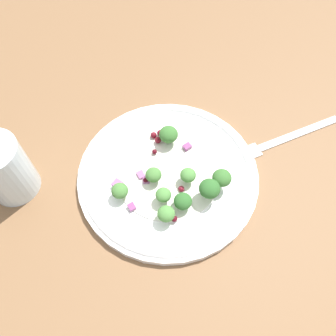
% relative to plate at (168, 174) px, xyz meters
% --- Properties ---
extents(ground_plane, '(1.80, 1.80, 0.02)m').
position_rel_plate_xyz_m(ground_plane, '(-0.03, 0.02, -0.02)').
color(ground_plane, brown).
extents(plate, '(0.26, 0.26, 0.02)m').
position_rel_plate_xyz_m(plate, '(0.00, 0.00, 0.00)').
color(plate, white).
rests_on(plate, ground_plane).
extents(dressing_pool, '(0.15, 0.15, 0.00)m').
position_rel_plate_xyz_m(dressing_pool, '(0.00, 0.00, 0.00)').
color(dressing_pool, white).
rests_on(dressing_pool, plate).
extents(broccoli_floret_0, '(0.02, 0.02, 0.02)m').
position_rel_plate_xyz_m(broccoli_floret_0, '(0.01, -0.07, 0.02)').
color(broccoli_floret_0, '#9EC684').
rests_on(broccoli_floret_0, plate).
extents(broccoli_floret_1, '(0.03, 0.03, 0.03)m').
position_rel_plate_xyz_m(broccoli_floret_1, '(0.03, -0.05, 0.02)').
color(broccoli_floret_1, '#ADD18E').
rests_on(broccoli_floret_1, plate).
extents(broccoli_floret_2, '(0.03, 0.03, 0.03)m').
position_rel_plate_xyz_m(broccoli_floret_2, '(-0.01, 0.05, 0.02)').
color(broccoli_floret_2, '#8EB77A').
rests_on(broccoli_floret_2, plate).
extents(broccoli_floret_3, '(0.03, 0.03, 0.03)m').
position_rel_plate_xyz_m(broccoli_floret_3, '(0.08, -0.00, 0.03)').
color(broccoli_floret_3, '#8EB77A').
rests_on(broccoli_floret_3, plate).
extents(broccoli_floret_4, '(0.03, 0.03, 0.03)m').
position_rel_plate_xyz_m(broccoli_floret_4, '(0.06, -0.02, 0.03)').
color(broccoli_floret_4, '#9EC684').
rests_on(broccoli_floret_4, plate).
extents(broccoli_floret_5, '(0.02, 0.02, 0.02)m').
position_rel_plate_xyz_m(broccoli_floret_5, '(-0.02, -0.02, 0.02)').
color(broccoli_floret_5, '#8EB77A').
rests_on(broccoli_floret_5, plate).
extents(broccoli_floret_6, '(0.02, 0.02, 0.02)m').
position_rel_plate_xyz_m(broccoli_floret_6, '(0.00, -0.04, 0.02)').
color(broccoli_floret_6, '#8EB77A').
rests_on(broccoli_floret_6, plate).
extents(broccoli_floret_7, '(0.02, 0.02, 0.02)m').
position_rel_plate_xyz_m(broccoli_floret_7, '(-0.06, -0.05, 0.02)').
color(broccoli_floret_7, '#ADD18E').
rests_on(broccoli_floret_7, plate).
extents(broccoli_floret_8, '(0.02, 0.02, 0.02)m').
position_rel_plate_xyz_m(broccoli_floret_8, '(0.03, -0.01, 0.02)').
color(broccoli_floret_8, '#9EC684').
rests_on(broccoli_floret_8, plate).
extents(cranberry_0, '(0.01, 0.01, 0.01)m').
position_rel_plate_xyz_m(cranberry_0, '(-0.03, 0.05, 0.01)').
color(cranberry_0, maroon).
rests_on(cranberry_0, plate).
extents(cranberry_1, '(0.01, 0.01, 0.01)m').
position_rel_plate_xyz_m(cranberry_1, '(-0.03, 0.03, 0.01)').
color(cranberry_1, '#4C0A14').
rests_on(cranberry_1, plate).
extents(cranberry_2, '(0.01, 0.01, 0.01)m').
position_rel_plate_xyz_m(cranberry_2, '(-0.02, 0.06, 0.01)').
color(cranberry_2, maroon).
rests_on(cranberry_2, plate).
extents(cranberry_3, '(0.01, 0.01, 0.01)m').
position_rel_plate_xyz_m(cranberry_3, '(-0.04, 0.06, 0.01)').
color(cranberry_3, maroon).
rests_on(cranberry_3, plate).
extents(cranberry_4, '(0.01, 0.01, 0.01)m').
position_rel_plate_xyz_m(cranberry_4, '(0.02, -0.02, 0.01)').
color(cranberry_4, maroon).
rests_on(cranberry_4, plate).
extents(cranberry_5, '(0.01, 0.01, 0.01)m').
position_rel_plate_xyz_m(cranberry_5, '(-0.02, -0.02, 0.01)').
color(cranberry_5, '#4C0A14').
rests_on(cranberry_5, plate).
extents(cranberry_6, '(0.01, 0.01, 0.01)m').
position_rel_plate_xyz_m(cranberry_6, '(0.03, -0.07, 0.01)').
color(cranberry_6, '#4C0A14').
rests_on(cranberry_6, plate).
extents(onion_bit_0, '(0.02, 0.02, 0.00)m').
position_rel_plate_xyz_m(onion_bit_0, '(-0.04, -0.01, 0.01)').
color(onion_bit_0, '#A35B93').
rests_on(onion_bit_0, plate).
extents(onion_bit_1, '(0.02, 0.02, 0.01)m').
position_rel_plate_xyz_m(onion_bit_1, '(-0.06, -0.04, 0.01)').
color(onion_bit_1, '#A35B93').
rests_on(onion_bit_1, plate).
extents(onion_bit_2, '(0.01, 0.01, 0.01)m').
position_rel_plate_xyz_m(onion_bit_2, '(0.02, 0.05, 0.01)').
color(onion_bit_2, '#843D75').
rests_on(onion_bit_2, plate).
extents(onion_bit_3, '(0.01, 0.01, 0.00)m').
position_rel_plate_xyz_m(onion_bit_3, '(-0.04, -0.07, 0.01)').
color(onion_bit_3, '#843D75').
rests_on(onion_bit_3, plate).
extents(onion_bit_4, '(0.01, 0.02, 0.00)m').
position_rel_plate_xyz_m(onion_bit_4, '(-0.02, -0.02, 0.01)').
color(onion_bit_4, '#A35B93').
rests_on(onion_bit_4, plate).
extents(fork, '(0.16, 0.13, 0.01)m').
position_rel_plate_xyz_m(fork, '(0.16, 0.11, -0.01)').
color(fork, silver).
rests_on(fork, ground_plane).
extents(water_glass, '(0.07, 0.07, 0.10)m').
position_rel_plate_xyz_m(water_glass, '(-0.21, -0.07, 0.04)').
color(water_glass, silver).
rests_on(water_glass, ground_plane).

